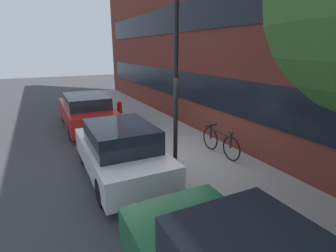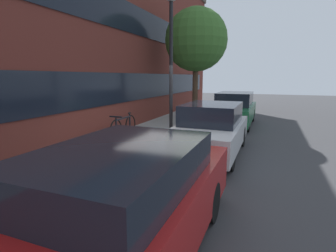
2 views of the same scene
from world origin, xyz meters
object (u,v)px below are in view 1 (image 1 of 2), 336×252
at_px(fire_hydrant, 120,110).
at_px(lamp_post, 176,63).
at_px(parked_car_white, 120,151).
at_px(bicycle, 220,142).
at_px(parked_car_red, 87,111).

relative_size(fire_hydrant, lamp_post, 0.18).
xyz_separation_m(fire_hydrant, lamp_post, (5.74, -0.17, 2.32)).
bearing_deg(parked_car_white, lamp_post, -106.85).
xyz_separation_m(parked_car_white, bicycle, (0.21, 2.97, -0.16)).
height_order(parked_car_red, lamp_post, lamp_post).
distance_m(parked_car_red, bicycle, 5.91).
height_order(fire_hydrant, lamp_post, lamp_post).
bearing_deg(parked_car_red, fire_hydrant, -74.02).
height_order(bicycle, lamp_post, lamp_post).
height_order(parked_car_red, bicycle, parked_car_red).
bearing_deg(fire_hydrant, bicycle, 14.60).
bearing_deg(fire_hydrant, parked_car_red, -74.02).
relative_size(parked_car_white, fire_hydrant, 4.88).
bearing_deg(lamp_post, fire_hydrant, 178.35).
bearing_deg(bicycle, parked_car_red, 28.28).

